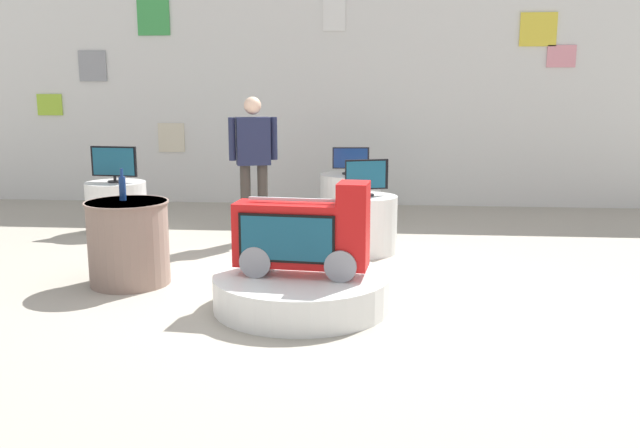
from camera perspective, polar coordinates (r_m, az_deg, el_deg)
The scene contains 13 objects.
ground_plane at distance 6.07m, azimuth -3.48°, elevation -5.69°, with size 30.00×30.00×0.00m, color #A8A091.
back_wall_display at distance 10.45m, azimuth 0.17°, elevation 10.85°, with size 12.17×0.13×3.35m.
main_display_pedestal at distance 5.60m, azimuth -1.54°, elevation -5.64°, with size 1.45×1.45×0.28m, color white.
novelty_firetruck_tv at distance 5.48m, azimuth -1.38°, elevation -1.14°, with size 1.10×0.45×0.77m.
display_pedestal_left_rear at distance 7.43m, azimuth 3.88°, elevation -0.02°, with size 0.68×0.68×0.63m, color white.
tv_on_left_rear at distance 7.34m, azimuth 3.92°, elevation 4.02°, with size 0.46×0.19×0.40m.
display_pedestal_center_rear at distance 8.85m, azimuth -16.68°, elevation 1.37°, with size 0.74×0.74×0.63m, color white.
tv_on_center_rear at distance 8.77m, azimuth -16.89°, elevation 4.94°, with size 0.59×0.18×0.44m.
display_pedestal_right_rear at distance 9.26m, azimuth 2.57°, elevation 2.28°, with size 0.82×0.82×0.63m, color white.
tv_on_right_rear at distance 9.19m, azimuth 2.59°, elevation 5.36°, with size 0.49×0.23×0.36m.
side_table_round at distance 6.45m, azimuth -15.74°, elevation -1.46°, with size 0.75×0.75×0.77m.
bottle_on_side_table at distance 6.43m, azimuth -16.23°, elevation 2.96°, with size 0.06×0.06×0.29m.
shopper_browsing_near_truck at distance 7.89m, azimuth -5.60°, elevation 5.56°, with size 0.54×0.30×1.67m.
Camera 1 is at (0.86, -5.73, 1.78)m, focal length 38.18 mm.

